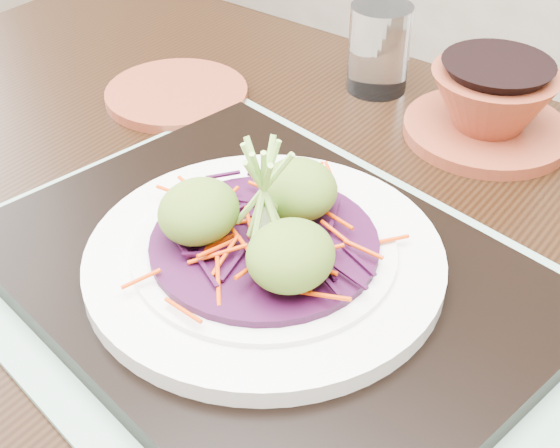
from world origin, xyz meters
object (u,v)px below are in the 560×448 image
Objects in this scene: dining_table at (281,372)px; serving_tray at (265,276)px; white_plate at (265,258)px; terracotta_side_plate at (177,94)px; terracotta_bowl_set at (490,108)px; water_glass at (379,48)px.

dining_table is 0.12m from serving_tray.
white_plate reaches higher than serving_tray.
serving_tray is at bearing -34.75° from terracotta_side_plate.
serving_tray is 0.34m from terracotta_side_plate.
white_plate is 0.33m from terracotta_bowl_set.
white_plate reaches higher than terracotta_side_plate.
serving_tray is 0.33m from terracotta_bowl_set.
terracotta_bowl_set reaches higher than dining_table.
water_glass is 0.51× the size of terracotta_bowl_set.
white_plate is 0.34m from terracotta_side_plate.
white_plate is at bearing -96.50° from terracotta_bowl_set.
terracotta_side_plate is 0.34m from terracotta_bowl_set.
white_plate is at bearing -34.75° from terracotta_side_plate.
terracotta_side_plate is at bearing 145.25° from white_plate.
terracotta_bowl_set is (0.15, -0.02, -0.02)m from water_glass.
terracotta_side_plate is 0.83× the size of terracotta_bowl_set.
terracotta_bowl_set is at bearing 83.50° from white_plate.
terracotta_side_plate is 0.23m from water_glass.
white_plate is (-0.00, 0.00, 0.02)m from serving_tray.
water_glass is (0.17, 0.16, 0.04)m from terracotta_side_plate.
dining_table is at bearing -70.92° from water_glass.
terracotta_bowl_set is (0.04, 0.33, 0.02)m from serving_tray.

